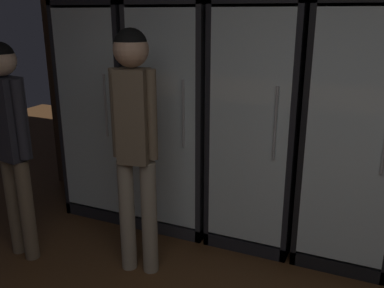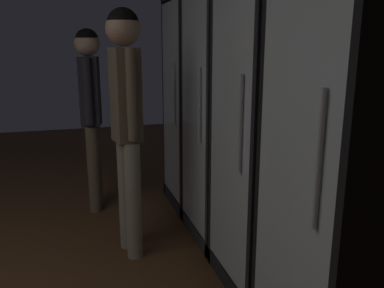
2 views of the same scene
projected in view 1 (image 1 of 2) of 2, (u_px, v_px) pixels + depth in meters
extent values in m
cube|color=#382619|center=(374.00, 63.00, 2.97)|extent=(6.00, 0.06, 2.80)
cube|color=black|center=(124.00, 102.00, 3.85)|extent=(0.64, 0.04, 1.90)
cube|color=black|center=(80.00, 105.00, 3.74)|extent=(0.04, 0.56, 1.90)
cube|color=black|center=(137.00, 111.00, 3.51)|extent=(0.04, 0.56, 1.90)
cube|color=black|center=(113.00, 202.00, 3.90)|extent=(0.64, 0.56, 0.10)
cube|color=white|center=(122.00, 103.00, 3.83)|extent=(0.56, 0.02, 1.66)
cube|color=silver|center=(89.00, 115.00, 3.39)|extent=(0.56, 0.02, 1.66)
cylinder|color=#B2B2B7|center=(106.00, 106.00, 3.27)|extent=(0.02, 0.02, 0.50)
cube|color=silver|center=(113.00, 195.00, 3.88)|extent=(0.54, 0.48, 0.02)
cylinder|color=black|center=(102.00, 181.00, 3.93)|extent=(0.07, 0.07, 0.19)
cylinder|color=black|center=(101.00, 168.00, 3.89)|extent=(0.03, 0.03, 0.07)
cylinder|color=tan|center=(101.00, 180.00, 3.93)|extent=(0.08, 0.08, 0.07)
cylinder|color=black|center=(126.00, 185.00, 3.81)|extent=(0.06, 0.06, 0.21)
cylinder|color=black|center=(125.00, 170.00, 3.76)|extent=(0.02, 0.02, 0.09)
cylinder|color=beige|center=(126.00, 186.00, 3.81)|extent=(0.07, 0.07, 0.08)
cube|color=silver|center=(110.00, 139.00, 3.71)|extent=(0.54, 0.48, 0.02)
cylinder|color=black|center=(92.00, 123.00, 3.75)|extent=(0.06, 0.06, 0.24)
cylinder|color=black|center=(91.00, 106.00, 3.71)|extent=(0.02, 0.02, 0.06)
cylinder|color=white|center=(93.00, 126.00, 3.76)|extent=(0.07, 0.07, 0.09)
cylinder|color=brown|center=(111.00, 126.00, 3.69)|extent=(0.07, 0.07, 0.21)
cylinder|color=brown|center=(110.00, 110.00, 3.65)|extent=(0.02, 0.02, 0.08)
cylinder|color=#2D2D33|center=(111.00, 127.00, 3.70)|extent=(0.07, 0.07, 0.08)
cylinder|color=#336B38|center=(126.00, 130.00, 3.60)|extent=(0.08, 0.08, 0.20)
cylinder|color=#336B38|center=(125.00, 114.00, 3.56)|extent=(0.03, 0.03, 0.09)
cylinder|color=beige|center=(126.00, 130.00, 3.61)|extent=(0.08, 0.08, 0.08)
cube|color=silver|center=(106.00, 77.00, 3.54)|extent=(0.54, 0.48, 0.02)
cylinder|color=#9EAD99|center=(90.00, 61.00, 3.55)|extent=(0.07, 0.07, 0.24)
cylinder|color=#9EAD99|center=(88.00, 42.00, 3.50)|extent=(0.03, 0.03, 0.09)
cylinder|color=#2D2D33|center=(90.00, 60.00, 3.55)|extent=(0.07, 0.07, 0.07)
cylinder|color=#194723|center=(116.00, 63.00, 3.42)|extent=(0.06, 0.06, 0.23)
cylinder|color=#194723|center=(115.00, 45.00, 3.38)|extent=(0.02, 0.02, 0.06)
cylinder|color=#B2332D|center=(116.00, 63.00, 3.42)|extent=(0.06, 0.06, 0.07)
cube|color=#2B2B30|center=(190.00, 109.00, 3.59)|extent=(0.64, 0.04, 1.90)
cube|color=#2B2B30|center=(145.00, 112.00, 3.48)|extent=(0.04, 0.56, 1.90)
cube|color=#2B2B30|center=(212.00, 119.00, 3.25)|extent=(0.04, 0.56, 1.90)
cube|color=#2B2B30|center=(178.00, 215.00, 3.64)|extent=(0.64, 0.56, 0.10)
cube|color=white|center=(189.00, 110.00, 3.57)|extent=(0.56, 0.02, 1.66)
cube|color=silver|center=(162.00, 123.00, 3.13)|extent=(0.56, 0.02, 1.66)
cylinder|color=#B2B2B7|center=(183.00, 114.00, 3.01)|extent=(0.02, 0.02, 0.50)
cube|color=silver|center=(178.00, 208.00, 3.62)|extent=(0.54, 0.48, 0.02)
cylinder|color=#336B38|center=(157.00, 195.00, 3.63)|extent=(0.07, 0.07, 0.19)
cylinder|color=#336B38|center=(157.00, 180.00, 3.58)|extent=(0.03, 0.03, 0.09)
cylinder|color=#2D2D33|center=(157.00, 195.00, 3.63)|extent=(0.07, 0.07, 0.05)
cylinder|color=brown|center=(177.00, 196.00, 3.59)|extent=(0.07, 0.07, 0.20)
cylinder|color=brown|center=(177.00, 181.00, 3.55)|extent=(0.03, 0.03, 0.08)
cylinder|color=#B2332D|center=(177.00, 197.00, 3.60)|extent=(0.08, 0.08, 0.08)
cylinder|color=gray|center=(197.00, 201.00, 3.50)|extent=(0.07, 0.07, 0.20)
cylinder|color=gray|center=(197.00, 187.00, 3.46)|extent=(0.03, 0.03, 0.07)
cylinder|color=white|center=(197.00, 201.00, 3.50)|extent=(0.07, 0.07, 0.05)
cube|color=silver|center=(178.00, 164.00, 3.49)|extent=(0.54, 0.48, 0.02)
cylinder|color=black|center=(159.00, 147.00, 3.58)|extent=(0.06, 0.06, 0.20)
cylinder|color=black|center=(159.00, 132.00, 3.53)|extent=(0.02, 0.02, 0.07)
cylinder|color=#2D2D33|center=(159.00, 150.00, 3.58)|extent=(0.06, 0.06, 0.06)
cylinder|color=#9EAD99|center=(170.00, 149.00, 3.49)|extent=(0.06, 0.06, 0.22)
cylinder|color=#9EAD99|center=(169.00, 132.00, 3.44)|extent=(0.02, 0.02, 0.07)
cylinder|color=tan|center=(170.00, 151.00, 3.49)|extent=(0.06, 0.06, 0.06)
cylinder|color=#336B38|center=(184.00, 151.00, 3.43)|extent=(0.06, 0.06, 0.22)
cylinder|color=#336B38|center=(184.00, 135.00, 3.39)|extent=(0.02, 0.02, 0.07)
cylinder|color=#2D2D33|center=(184.00, 154.00, 3.44)|extent=(0.06, 0.06, 0.08)
cylinder|color=#336B38|center=(198.00, 157.00, 3.37)|extent=(0.07, 0.07, 0.18)
cylinder|color=#336B38|center=(199.00, 142.00, 3.33)|extent=(0.03, 0.03, 0.08)
cylinder|color=white|center=(198.00, 159.00, 3.37)|extent=(0.08, 0.08, 0.07)
cube|color=silver|center=(177.00, 116.00, 3.37)|extent=(0.54, 0.48, 0.02)
cylinder|color=#336B38|center=(155.00, 100.00, 3.39)|extent=(0.08, 0.08, 0.23)
cylinder|color=#336B38|center=(155.00, 81.00, 3.34)|extent=(0.02, 0.02, 0.07)
cylinder|color=white|center=(156.00, 102.00, 3.40)|extent=(0.08, 0.08, 0.06)
cylinder|color=#9EAD99|center=(176.00, 102.00, 3.30)|extent=(0.08, 0.08, 0.23)
cylinder|color=#9EAD99|center=(175.00, 81.00, 3.25)|extent=(0.03, 0.03, 0.10)
cylinder|color=#2D2D33|center=(176.00, 105.00, 3.31)|extent=(0.08, 0.08, 0.07)
cylinder|color=#194723|center=(198.00, 105.00, 3.29)|extent=(0.07, 0.07, 0.18)
cylinder|color=#194723|center=(198.00, 88.00, 3.25)|extent=(0.02, 0.02, 0.08)
cylinder|color=beige|center=(198.00, 106.00, 3.30)|extent=(0.07, 0.07, 0.07)
cube|color=silver|center=(176.00, 65.00, 3.24)|extent=(0.54, 0.48, 0.02)
cylinder|color=black|center=(154.00, 47.00, 3.30)|extent=(0.07, 0.07, 0.24)
cylinder|color=black|center=(154.00, 27.00, 3.25)|extent=(0.03, 0.03, 0.06)
cylinder|color=#B2332D|center=(154.00, 46.00, 3.30)|extent=(0.07, 0.07, 0.09)
cylinder|color=#194723|center=(166.00, 49.00, 3.19)|extent=(0.06, 0.06, 0.23)
cylinder|color=#194723|center=(166.00, 28.00, 3.14)|extent=(0.02, 0.02, 0.08)
cylinder|color=#2D2D33|center=(167.00, 53.00, 3.20)|extent=(0.07, 0.07, 0.08)
cylinder|color=#9EAD99|center=(185.00, 49.00, 3.21)|extent=(0.06, 0.06, 0.23)
cylinder|color=#9EAD99|center=(185.00, 29.00, 3.16)|extent=(0.02, 0.02, 0.07)
cylinder|color=tan|center=(185.00, 49.00, 3.21)|extent=(0.07, 0.07, 0.08)
cylinder|color=#9EAD99|center=(203.00, 52.00, 3.16)|extent=(0.07, 0.07, 0.19)
cylinder|color=#9EAD99|center=(203.00, 34.00, 3.12)|extent=(0.03, 0.03, 0.07)
cylinder|color=beige|center=(203.00, 54.00, 3.17)|extent=(0.08, 0.08, 0.05)
cube|color=black|center=(266.00, 116.00, 3.33)|extent=(0.64, 0.04, 1.90)
cube|color=black|center=(220.00, 120.00, 3.22)|extent=(0.04, 0.56, 1.90)
cube|color=black|center=(299.00, 128.00, 2.99)|extent=(0.04, 0.56, 1.90)
cube|color=black|center=(253.00, 231.00, 3.38)|extent=(0.64, 0.56, 0.10)
cube|color=white|center=(266.00, 117.00, 3.31)|extent=(0.56, 0.02, 1.66)
cube|color=silver|center=(248.00, 133.00, 2.88)|extent=(0.56, 0.02, 1.66)
cylinder|color=#B2B2B7|center=(275.00, 123.00, 2.75)|extent=(0.02, 0.02, 0.50)
cube|color=silver|center=(253.00, 223.00, 3.36)|extent=(0.54, 0.48, 0.02)
cylinder|color=black|center=(233.00, 207.00, 3.40)|extent=(0.07, 0.07, 0.20)
cylinder|color=black|center=(233.00, 192.00, 3.36)|extent=(0.02, 0.02, 0.06)
cylinder|color=#2D2D33|center=(233.00, 208.00, 3.40)|extent=(0.07, 0.07, 0.06)
cylinder|color=gray|center=(254.00, 210.00, 3.35)|extent=(0.07, 0.07, 0.19)
cylinder|color=gray|center=(254.00, 194.00, 3.31)|extent=(0.02, 0.02, 0.09)
cylinder|color=#2D2D33|center=(253.00, 212.00, 3.35)|extent=(0.07, 0.07, 0.07)
cylinder|color=#336B38|center=(278.00, 213.00, 3.28)|extent=(0.06, 0.06, 0.22)
cylinder|color=#336B38|center=(279.00, 195.00, 3.23)|extent=(0.02, 0.02, 0.09)
cylinder|color=#2D2D33|center=(278.00, 214.00, 3.28)|extent=(0.07, 0.07, 0.08)
cube|color=silver|center=(255.00, 176.00, 3.24)|extent=(0.54, 0.48, 0.02)
cylinder|color=#336B38|center=(232.00, 157.00, 3.27)|extent=(0.06, 0.06, 0.24)
cylinder|color=#336B38|center=(233.00, 139.00, 3.23)|extent=(0.02, 0.02, 0.07)
cylinder|color=beige|center=(232.00, 161.00, 3.28)|extent=(0.07, 0.07, 0.08)
cylinder|color=#194723|center=(245.00, 162.00, 3.19)|extent=(0.07, 0.07, 0.21)
cylinder|color=#194723|center=(246.00, 145.00, 3.15)|extent=(0.02, 0.02, 0.07)
cylinder|color=#2D2D33|center=(245.00, 165.00, 3.20)|extent=(0.07, 0.07, 0.08)
cylinder|color=black|center=(265.00, 165.00, 3.18)|extent=(0.06, 0.06, 0.19)
cylinder|color=black|center=(266.00, 147.00, 3.14)|extent=(0.02, 0.02, 0.09)
cylinder|color=#2D2D33|center=(265.00, 165.00, 3.18)|extent=(0.06, 0.06, 0.05)
cylinder|color=#336B38|center=(284.00, 163.00, 3.15)|extent=(0.08, 0.08, 0.22)
cylinder|color=#336B38|center=(285.00, 143.00, 3.10)|extent=(0.03, 0.03, 0.10)
cylinder|color=beige|center=(284.00, 166.00, 3.16)|extent=(0.08, 0.08, 0.06)
cube|color=silver|center=(258.00, 125.00, 3.11)|extent=(0.54, 0.48, 0.02)
cylinder|color=#194723|center=(239.00, 109.00, 3.09)|extent=(0.07, 0.07, 0.22)
cylinder|color=#194723|center=(240.00, 89.00, 3.05)|extent=(0.02, 0.02, 0.09)
cylinder|color=beige|center=(239.00, 109.00, 3.09)|extent=(0.07, 0.07, 0.07)
cylinder|color=#336B38|center=(279.00, 110.00, 3.06)|extent=(0.07, 0.07, 0.22)
cylinder|color=#336B38|center=(281.00, 89.00, 3.01)|extent=(0.03, 0.03, 0.08)
cylinder|color=#B2332D|center=(279.00, 114.00, 3.07)|extent=(0.07, 0.07, 0.06)
cube|color=silver|center=(261.00, 69.00, 2.99)|extent=(0.54, 0.48, 0.02)
cylinder|color=#194723|center=(245.00, 51.00, 3.01)|extent=(0.07, 0.07, 0.23)
cylinder|color=#194723|center=(246.00, 29.00, 2.96)|extent=(0.03, 0.03, 0.07)
cylinder|color=#2D2D33|center=(245.00, 55.00, 3.02)|extent=(0.07, 0.07, 0.09)
cylinder|color=black|center=(282.00, 52.00, 2.93)|extent=(0.07, 0.07, 0.23)
cylinder|color=black|center=(284.00, 29.00, 2.89)|extent=(0.03, 0.03, 0.08)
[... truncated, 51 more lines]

